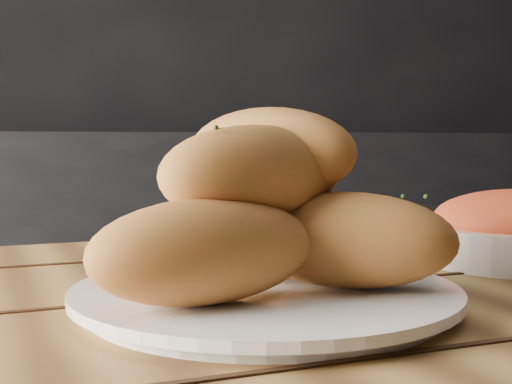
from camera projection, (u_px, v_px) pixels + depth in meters
The scene contains 5 objects.
back_wall at pixel (143, 14), 2.70m from camera, with size 4.00×0.04×2.70m, color black.
counter at pixel (166, 261), 2.50m from camera, with size 2.80×0.60×0.90m, color black.
plate at pixel (266, 297), 0.55m from camera, with size 0.30×0.30×0.02m.
bread_rolls at pixel (262, 209), 0.55m from camera, with size 0.30×0.26×0.14m.
skillet at pixel (355, 228), 0.87m from camera, with size 0.40×0.27×0.05m.
Camera 1 is at (-0.63, -0.71, 0.88)m, focal length 50.00 mm.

